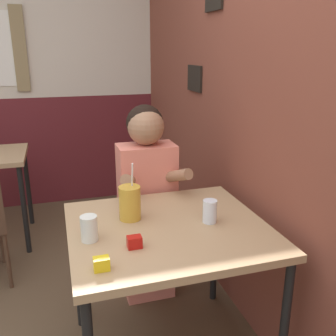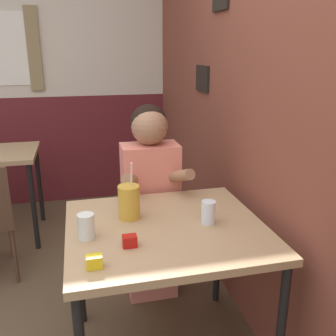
% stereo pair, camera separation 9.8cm
% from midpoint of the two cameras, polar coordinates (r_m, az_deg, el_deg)
% --- Properties ---
extents(brick_wall_right, '(0.08, 4.61, 2.70)m').
position_cam_midpoint_polar(brick_wall_right, '(2.77, 7.08, 13.44)').
color(brick_wall_right, brown).
rests_on(brick_wall_right, ground_plane).
extents(back_wall, '(5.25, 0.09, 2.70)m').
position_cam_midpoint_polar(back_wall, '(3.93, -17.07, 14.09)').
color(back_wall, beige).
rests_on(back_wall, ground_plane).
extents(main_table, '(0.92, 0.83, 0.76)m').
position_cam_midpoint_polar(main_table, '(1.81, 1.29, -10.84)').
color(main_table, tan).
rests_on(main_table, ground_plane).
extents(person_seated, '(0.42, 0.41, 1.24)m').
position_cam_midpoint_polar(person_seated, '(2.31, -1.44, -4.78)').
color(person_seated, '#EA7F6B').
rests_on(person_seated, ground_plane).
extents(cocktail_pitcher, '(0.10, 0.10, 0.29)m').
position_cam_midpoint_polar(cocktail_pitcher, '(1.82, -4.42, -5.20)').
color(cocktail_pitcher, gold).
rests_on(cocktail_pitcher, main_table).
extents(glass_near_pitcher, '(0.07, 0.07, 0.11)m').
position_cam_midpoint_polar(glass_near_pitcher, '(1.79, 7.75, -6.71)').
color(glass_near_pitcher, silver).
rests_on(glass_near_pitcher, main_table).
extents(glass_center, '(0.07, 0.07, 0.11)m').
position_cam_midpoint_polar(glass_center, '(1.67, -10.70, -8.76)').
color(glass_center, silver).
rests_on(glass_center, main_table).
extents(condiment_ketchup, '(0.06, 0.04, 0.05)m').
position_cam_midpoint_polar(condiment_ketchup, '(1.59, -4.07, -11.07)').
color(condiment_ketchup, '#B7140F').
rests_on(condiment_ketchup, main_table).
extents(condiment_mustard, '(0.06, 0.04, 0.05)m').
position_cam_midpoint_polar(condiment_mustard, '(1.47, -9.25, -13.94)').
color(condiment_mustard, yellow).
rests_on(condiment_mustard, main_table).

